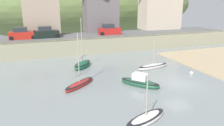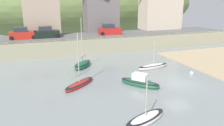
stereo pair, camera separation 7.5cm
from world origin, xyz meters
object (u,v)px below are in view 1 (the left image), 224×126
object	(u,v)px
sailboat_white_hull	(146,119)
sailboat_tall_mast	(140,82)
waterfront_building_left	(40,5)
fishing_boat_green	(80,84)
waterfront_building_right	(160,7)
parked_car_by_wall	(46,33)
parked_car_end_of_row	(109,30)
waterfront_building_centre	(101,9)
mooring_buoy	(191,73)
sailboat_far_left	(83,65)
parked_car_near_slipway	(22,34)
sailboat_nearest_shore	(153,66)

from	to	relation	value
sailboat_white_hull	sailboat_tall_mast	world-z (taller)	sailboat_white_hull
waterfront_building_left	fishing_boat_green	size ratio (longest dim) A/B	1.87
waterfront_building_left	waterfront_building_right	xyz separation A→B (m)	(25.25, 0.00, -0.50)
parked_car_by_wall	parked_car_end_of_row	distance (m)	11.29
parked_car_end_of_row	waterfront_building_centre	bearing A→B (deg)	98.50
parked_car_end_of_row	sailboat_tall_mast	bearing A→B (deg)	-94.40
waterfront_building_left	waterfront_building_right	bearing A→B (deg)	0.00
parked_car_end_of_row	waterfront_building_left	bearing A→B (deg)	164.78
waterfront_building_right	parked_car_by_wall	world-z (taller)	waterfront_building_right
waterfront_building_left	mooring_buoy	xyz separation A→B (m)	(15.59, -23.13, -7.57)
waterfront_building_left	sailboat_far_left	bearing A→B (deg)	-75.80
waterfront_building_left	parked_car_near_slipway	size ratio (longest dim) A/B	2.53
sailboat_nearest_shore	mooring_buoy	world-z (taller)	sailboat_nearest_shore
parked_car_end_of_row	sailboat_nearest_shore	bearing A→B (deg)	-81.16
sailboat_nearest_shore	parked_car_by_wall	bearing A→B (deg)	119.39
sailboat_nearest_shore	sailboat_tall_mast	bearing A→B (deg)	-141.56
waterfront_building_centre	sailboat_far_left	bearing A→B (deg)	-115.22
sailboat_far_left	mooring_buoy	size ratio (longest dim) A/B	14.96
parked_car_by_wall	mooring_buoy	xyz separation A→B (m)	(15.18, -18.63, -3.07)
parked_car_end_of_row	mooring_buoy	world-z (taller)	parked_car_end_of_row
sailboat_nearest_shore	parked_car_by_wall	xyz separation A→B (m)	(-12.09, 14.95, 2.96)
waterfront_building_centre	sailboat_white_hull	distance (m)	32.12
sailboat_nearest_shore	sailboat_tall_mast	size ratio (longest dim) A/B	1.13
waterfront_building_right	sailboat_tall_mast	distance (m)	30.48
waterfront_building_left	sailboat_white_hull	world-z (taller)	waterfront_building_left
sailboat_far_left	parked_car_near_slipway	distance (m)	13.88
sailboat_tall_mast	fishing_boat_green	size ratio (longest dim) A/B	0.74
parked_car_end_of_row	mooring_buoy	bearing A→B (deg)	-72.40
fishing_boat_green	parked_car_end_of_row	xyz separation A→B (m)	(9.46, 17.85, 2.97)
waterfront_building_right	sailboat_far_left	bearing A→B (deg)	-143.21
sailboat_white_hull	mooring_buoy	bearing A→B (deg)	14.65
waterfront_building_left	fishing_boat_green	xyz separation A→B (m)	(2.25, -22.35, -7.46)
sailboat_tall_mast	mooring_buoy	bearing A→B (deg)	60.15
waterfront_building_right	waterfront_building_left	bearing A→B (deg)	180.00
parked_car_near_slipway	parked_car_end_of_row	distance (m)	15.11
parked_car_by_wall	waterfront_building_right	bearing A→B (deg)	7.97
sailboat_far_left	parked_car_by_wall	xyz separation A→B (m)	(-3.61, 11.38, 2.88)
sailboat_white_hull	sailboat_nearest_shore	bearing A→B (deg)	35.52
waterfront_building_left	waterfront_building_centre	world-z (taller)	waterfront_building_left
waterfront_building_centre	waterfront_building_right	size ratio (longest dim) A/B	0.92
waterfront_building_right	sailboat_tall_mast	world-z (taller)	waterfront_building_right
sailboat_nearest_shore	waterfront_building_centre	bearing A→B (deg)	83.39
waterfront_building_right	waterfront_building_centre	bearing A→B (deg)	-180.00
fishing_boat_green	parked_car_by_wall	xyz separation A→B (m)	(-1.84, 17.85, 2.97)
waterfront_building_left	sailboat_white_hull	size ratio (longest dim) A/B	2.56
waterfront_building_centre	parked_car_by_wall	bearing A→B (deg)	-157.90
parked_car_end_of_row	mooring_buoy	distance (m)	19.27
sailboat_far_left	parked_car_near_slipway	bearing A→B (deg)	71.77
sailboat_white_hull	parked_car_by_wall	size ratio (longest dim) A/B	0.98
fishing_boat_green	sailboat_nearest_shore	bearing A→B (deg)	-24.51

